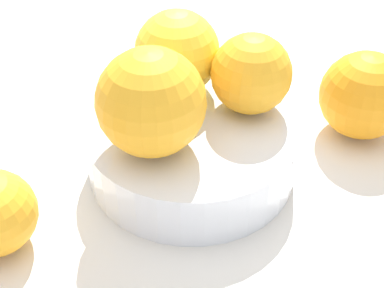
% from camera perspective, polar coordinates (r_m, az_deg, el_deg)
% --- Properties ---
extents(ground_plane, '(1.10, 1.10, 0.02)m').
position_cam_1_polar(ground_plane, '(0.48, -0.00, -3.53)').
color(ground_plane, silver).
extents(fruit_bowl, '(0.18, 0.18, 0.05)m').
position_cam_1_polar(fruit_bowl, '(0.46, -0.00, -0.57)').
color(fruit_bowl, silver).
rests_on(fruit_bowl, ground_plane).
extents(orange_in_bowl_0, '(0.08, 0.08, 0.08)m').
position_cam_1_polar(orange_in_bowl_0, '(0.40, -4.53, 4.56)').
color(orange_in_bowl_0, '#F9A823').
rests_on(orange_in_bowl_0, fruit_bowl).
extents(orange_in_bowl_1, '(0.07, 0.07, 0.07)m').
position_cam_1_polar(orange_in_bowl_1, '(0.45, 6.31, 7.42)').
color(orange_in_bowl_1, '#F9A823').
rests_on(orange_in_bowl_1, fruit_bowl).
extents(orange_in_bowl_2, '(0.08, 0.08, 0.08)m').
position_cam_1_polar(orange_in_bowl_2, '(0.47, -1.58, 9.70)').
color(orange_in_bowl_2, yellow).
rests_on(orange_in_bowl_2, fruit_bowl).
extents(orange_loose_0, '(0.08, 0.08, 0.08)m').
position_cam_1_polar(orange_loose_0, '(0.52, 17.80, 4.95)').
color(orange_loose_0, orange).
rests_on(orange_loose_0, ground_plane).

